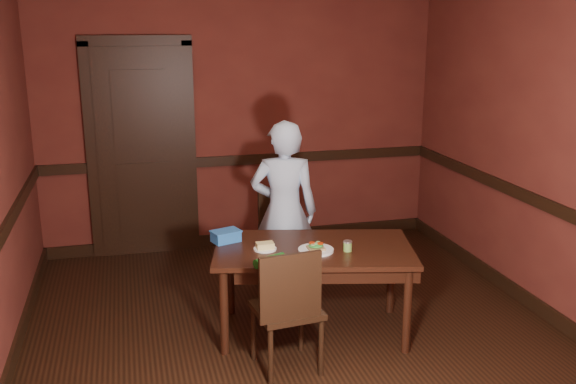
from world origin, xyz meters
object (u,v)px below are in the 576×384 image
chair_far (280,237)px  sauce_jar (348,246)px  sandwich_plate (316,249)px  chair_near (287,307)px  cheese_saucer (265,247)px  food_tub (226,236)px  person (284,212)px  dining_table (313,290)px

chair_far → sauce_jar: bearing=-86.9°
chair_far → sandwich_plate: chair_far is taller
chair_near → sandwich_plate: chair_near is taller
cheese_saucer → food_tub: (-0.25, 0.24, 0.02)m
sandwich_plate → cheese_saucer: (-0.35, 0.12, 0.00)m
chair_near → food_tub: 0.83m
person → sauce_jar: (0.27, -0.80, -0.04)m
chair_far → cheese_saucer: size_ratio=4.79×
chair_near → person: 1.19m
person → sauce_jar: 0.84m
chair_near → food_tub: bearing=-75.5°
chair_far → person: person is taller
sauce_jar → food_tub: bearing=152.9°
chair_near → sauce_jar: chair_near is taller
cheese_saucer → food_tub: bearing=135.6°
cheese_saucer → food_tub: food_tub is taller
dining_table → person: person is taller
chair_near → sauce_jar: 0.68m
dining_table → sandwich_plate: sandwich_plate is taller
chair_far → person: (-0.06, -0.40, 0.36)m
sandwich_plate → sauce_jar: bearing=-13.2°
food_tub → cheese_saucer: bearing=-62.7°
sauce_jar → food_tub: 0.92m
person → sauce_jar: size_ratio=19.82×
sauce_jar → cheese_saucer: size_ratio=0.46×
dining_table → cheese_saucer: bearing=-172.5°
person → sandwich_plate: 0.75m
sandwich_plate → food_tub: food_tub is taller
sandwich_plate → person: bearing=93.9°
sandwich_plate → sauce_jar: (0.22, -0.05, 0.02)m
person → cheese_saucer: 0.69m
sauce_jar → chair_far: bearing=100.0°
dining_table → chair_far: (0.00, 1.06, 0.06)m
chair_near → sauce_jar: size_ratio=11.55×
chair_near → sandwich_plate: bearing=-136.8°
sauce_jar → food_tub: size_ratio=0.32×
dining_table → sauce_jar: size_ratio=18.81×
food_tub → sandwich_plate: bearing=-49.9°
dining_table → person: bearing=108.5°
person → food_tub: person is taller
person → sandwich_plate: (0.05, -0.74, -0.07)m
chair_near → person: (0.26, 1.11, 0.32)m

